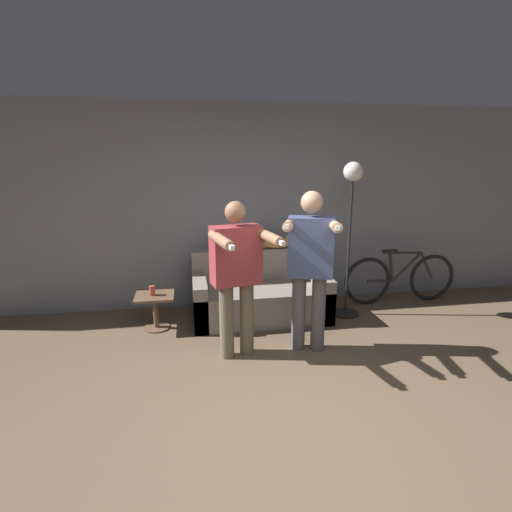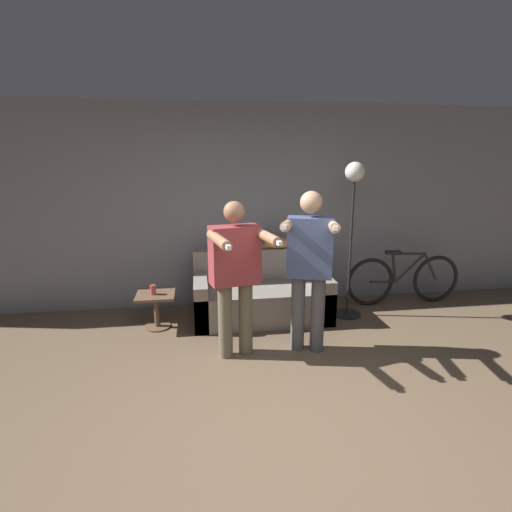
% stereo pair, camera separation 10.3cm
% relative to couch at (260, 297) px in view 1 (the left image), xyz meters
% --- Properties ---
extents(ground_plane, '(16.00, 16.00, 0.00)m').
position_rel_couch_xyz_m(ground_plane, '(-0.15, -2.38, -0.26)').
color(ground_plane, brown).
extents(wall_back, '(10.00, 0.05, 2.60)m').
position_rel_couch_xyz_m(wall_back, '(-0.15, 0.57, 1.04)').
color(wall_back, gray).
rests_on(wall_back, ground_plane).
extents(couch, '(1.63, 0.82, 0.79)m').
position_rel_couch_xyz_m(couch, '(0.00, 0.00, 0.00)').
color(couch, gray).
rests_on(couch, ground_plane).
extents(person_left, '(0.63, 0.76, 1.54)m').
position_rel_couch_xyz_m(person_left, '(-0.40, -0.95, 0.63)').
color(person_left, '#6B604C').
rests_on(person_left, ground_plane).
extents(person_right, '(0.63, 0.77, 1.62)m').
position_rel_couch_xyz_m(person_right, '(0.32, -0.95, 0.68)').
color(person_right, '#56565B').
rests_on(person_right, ground_plane).
extents(cat, '(0.52, 0.13, 0.17)m').
position_rel_couch_xyz_m(cat, '(0.29, 0.30, 0.61)').
color(cat, tan).
rests_on(cat, couch).
extents(floor_lamp, '(0.34, 0.34, 1.88)m').
position_rel_couch_xyz_m(floor_lamp, '(1.08, -0.11, 1.15)').
color(floor_lamp, black).
rests_on(floor_lamp, ground_plane).
extents(side_table, '(0.43, 0.43, 0.41)m').
position_rel_couch_xyz_m(side_table, '(-1.25, -0.14, 0.04)').
color(side_table, brown).
rests_on(side_table, ground_plane).
extents(cup, '(0.07, 0.07, 0.11)m').
position_rel_couch_xyz_m(cup, '(-1.27, -0.17, 0.21)').
color(cup, '#B7473D').
rests_on(cup, side_table).
extents(bicycle, '(1.59, 0.07, 0.74)m').
position_rel_couch_xyz_m(bicycle, '(1.96, 0.18, 0.08)').
color(bicycle, black).
rests_on(bicycle, ground_plane).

